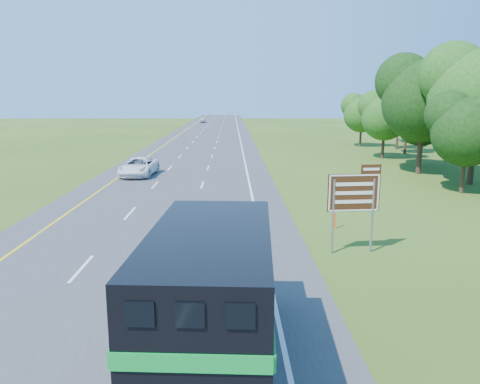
# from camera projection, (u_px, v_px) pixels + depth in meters

# --- Properties ---
(road) EXTENTS (15.00, 260.00, 0.04)m
(road) POSITION_uv_depth(u_px,v_px,m) (198.00, 153.00, 56.70)
(road) COLOR #38383A
(road) RESTS_ON ground
(lane_markings) EXTENTS (11.15, 260.00, 0.01)m
(lane_markings) POSITION_uv_depth(u_px,v_px,m) (198.00, 153.00, 56.69)
(lane_markings) COLOR yellow
(lane_markings) RESTS_ON road
(horse_truck) EXTENTS (3.12, 8.61, 3.75)m
(horse_truck) POSITION_uv_depth(u_px,v_px,m) (214.00, 293.00, 11.22)
(horse_truck) COLOR black
(horse_truck) RESTS_ON road
(white_suv) EXTENTS (2.89, 5.71, 1.55)m
(white_suv) POSITION_uv_depth(u_px,v_px,m) (139.00, 167.00, 40.32)
(white_suv) COLOR white
(white_suv) RESTS_ON road
(far_car) EXTENTS (2.00, 4.29, 1.42)m
(far_car) POSITION_uv_depth(u_px,v_px,m) (202.00, 120.00, 126.73)
(far_car) COLOR #B2B3BA
(far_car) RESTS_ON road
(exit_sign) EXTENTS (2.29, 0.26, 3.88)m
(exit_sign) POSITION_uv_depth(u_px,v_px,m) (355.00, 196.00, 19.97)
(exit_sign) COLOR gray
(exit_sign) RESTS_ON ground
(delineator) EXTENTS (0.10, 0.05, 1.19)m
(delineator) POSITION_uv_depth(u_px,v_px,m) (335.00, 217.00, 24.08)
(delineator) COLOR #FF570D
(delineator) RESTS_ON ground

